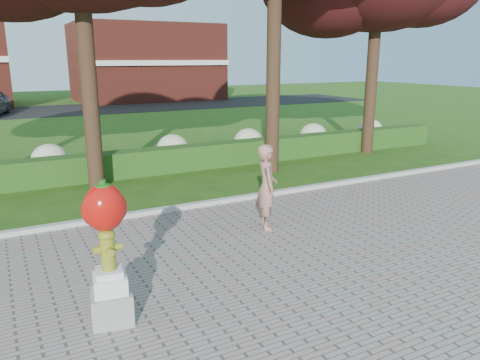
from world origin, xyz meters
The scene contains 8 objects.
ground centered at (0.00, 0.00, 0.00)m, with size 100.00×100.00×0.00m, color #264E13.
curb centered at (0.00, 3.00, 0.07)m, with size 40.00×0.18×0.15m, color #ADADA5.
lawn_hedge centered at (0.00, 7.00, 0.40)m, with size 24.00×0.70×0.80m, color #1C4112.
hydrangea_row centered at (0.57, 8.00, 0.55)m, with size 20.10×1.10×0.99m.
street centered at (0.00, 28.00, 0.01)m, with size 50.00×8.00×0.02m, color black.
building_right centered at (8.00, 34.00, 3.20)m, with size 12.00×8.00×6.40m, color maroon.
hydrant_sculpture centered at (-3.22, -1.22, 1.12)m, with size 0.63×0.63×2.04m.
woman centered at (0.58, 0.96, 0.96)m, with size 0.67×0.44×1.83m, color #A26C5C.
Camera 1 is at (-4.35, -7.22, 3.61)m, focal length 35.00 mm.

